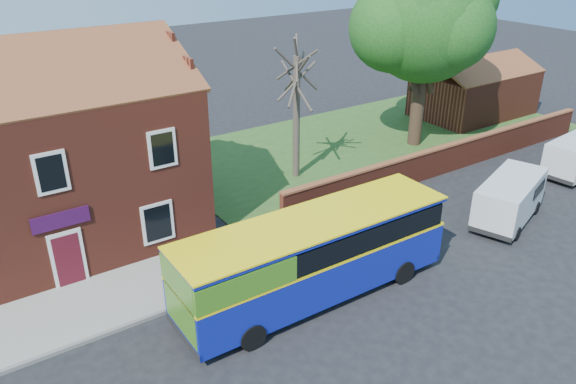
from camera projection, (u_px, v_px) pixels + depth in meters
ground at (346, 325)px, 18.89m from camera, size 120.00×120.00×0.00m
pavement at (87, 308)px, 19.65m from camera, size 18.00×3.50×0.12m
kerb at (102, 335)px, 18.33m from camera, size 18.00×0.15×0.14m
grass_strip at (375, 139)px, 35.14m from camera, size 26.00×12.00×0.04m
shop_building at (32, 167)px, 22.48m from camera, size 12.30×8.13×10.50m
boundary_wall at (451, 157)px, 30.31m from camera, size 22.00×0.38×1.60m
outbuilding at (474, 92)px, 38.98m from camera, size 8.20×5.06×4.17m
bus at (307, 256)px, 19.48m from camera, size 10.27×2.70×3.13m
van_near at (510, 198)px, 25.04m from camera, size 5.02×3.31×2.05m
large_tree at (425, 22)px, 31.43m from camera, size 9.03×7.15×11.02m
bare_tree at (296, 111)px, 28.45m from camera, size 2.62×3.13×7.00m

